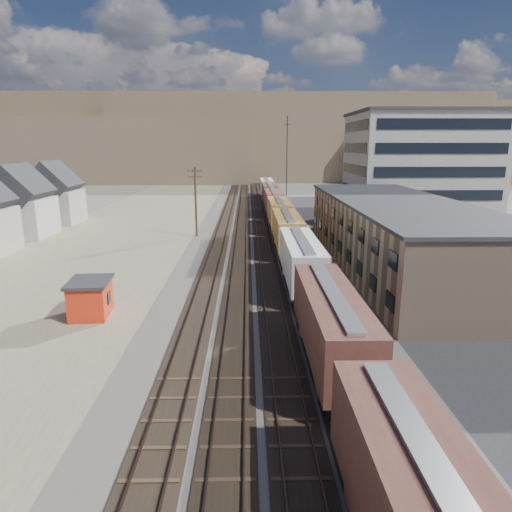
{
  "coord_description": "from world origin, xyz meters",
  "views": [
    {
      "loc": [
        -1.08,
        -23.3,
        12.89
      ],
      "look_at": [
        -0.32,
        17.48,
        3.0
      ],
      "focal_mm": 32.0,
      "sensor_mm": 36.0,
      "label": 1
    }
  ],
  "objects_px": {
    "freight_train": "(282,220)",
    "utility_pole_north": "(196,200)",
    "parked_car_blue": "(373,221)",
    "maintenance_shed": "(91,298)"
  },
  "relations": [
    {
      "from": "freight_train",
      "to": "utility_pole_north",
      "type": "distance_m",
      "value": 12.75
    },
    {
      "from": "parked_car_blue",
      "to": "freight_train",
      "type": "bearing_deg",
      "value": 174.77
    },
    {
      "from": "freight_train",
      "to": "maintenance_shed",
      "type": "relative_size",
      "value": 28.59
    },
    {
      "from": "utility_pole_north",
      "to": "parked_car_blue",
      "type": "bearing_deg",
      "value": 17.7
    },
    {
      "from": "freight_train",
      "to": "utility_pole_north",
      "type": "height_order",
      "value": "utility_pole_north"
    },
    {
      "from": "utility_pole_north",
      "to": "maintenance_shed",
      "type": "distance_m",
      "value": 32.26
    },
    {
      "from": "freight_train",
      "to": "utility_pole_north",
      "type": "bearing_deg",
      "value": 169.6
    },
    {
      "from": "parked_car_blue",
      "to": "utility_pole_north",
      "type": "bearing_deg",
      "value": 157.19
    },
    {
      "from": "utility_pole_north",
      "to": "maintenance_shed",
      "type": "height_order",
      "value": "utility_pole_north"
    },
    {
      "from": "freight_train",
      "to": "maintenance_shed",
      "type": "height_order",
      "value": "freight_train"
    }
  ]
}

